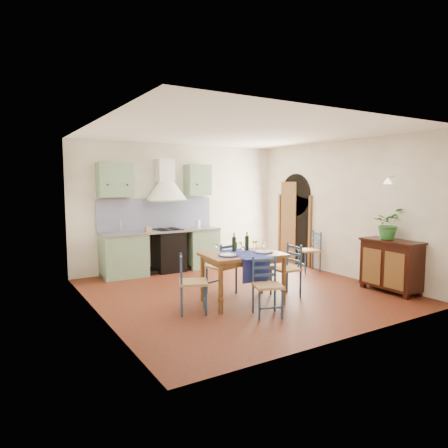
% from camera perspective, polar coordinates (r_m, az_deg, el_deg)
% --- Properties ---
extents(floor, '(5.00, 5.00, 0.00)m').
position_cam_1_polar(floor, '(7.28, 2.44, -9.56)').
color(floor, '#421C0E').
rests_on(floor, ground).
extents(back_wall, '(5.00, 0.96, 2.80)m').
position_cam_1_polar(back_wall, '(8.86, -8.34, 0.09)').
color(back_wall, white).
rests_on(back_wall, ground).
extents(right_wall, '(0.26, 5.00, 2.80)m').
position_cam_1_polar(right_wall, '(8.86, 15.00, 1.81)').
color(right_wall, white).
rests_on(right_wall, ground).
extents(left_wall, '(0.04, 5.00, 2.80)m').
position_cam_1_polar(left_wall, '(6.02, -17.71, 0.45)').
color(left_wall, white).
rests_on(left_wall, ground).
extents(ceiling, '(5.00, 5.00, 0.01)m').
position_cam_1_polar(ceiling, '(7.06, 2.55, 12.93)').
color(ceiling, white).
rests_on(ceiling, back_wall).
extents(dining_table, '(1.34, 1.03, 1.12)m').
position_cam_1_polar(dining_table, '(6.47, 2.76, -5.03)').
color(dining_table, brown).
rests_on(dining_table, ground).
extents(chair_near, '(0.51, 0.51, 0.85)m').
position_cam_1_polar(chair_near, '(5.94, 6.16, -8.76)').
color(chair_near, navy).
rests_on(chair_near, ground).
extents(chair_far, '(0.51, 0.51, 0.92)m').
position_cam_1_polar(chair_far, '(7.00, -0.19, -6.21)').
color(chair_far, navy).
rests_on(chair_far, ground).
extents(chair_left, '(0.55, 0.55, 0.88)m').
position_cam_1_polar(chair_left, '(6.03, -4.72, -8.38)').
color(chair_left, navy).
rests_on(chair_left, ground).
extents(chair_right, '(0.43, 0.43, 0.89)m').
position_cam_1_polar(chair_right, '(6.98, 9.02, -6.40)').
color(chair_right, navy).
rests_on(chair_right, ground).
extents(chair_spare, '(0.51, 0.51, 0.88)m').
position_cam_1_polar(chair_spare, '(8.99, 12.28, -3.73)').
color(chair_spare, navy).
rests_on(chair_spare, ground).
extents(sideboard, '(0.50, 1.05, 0.94)m').
position_cam_1_polar(sideboard, '(7.71, 22.75, -5.26)').
color(sideboard, black).
rests_on(sideboard, ground).
extents(potted_plant, '(0.62, 0.58, 0.56)m').
position_cam_1_polar(potted_plant, '(7.71, 22.31, 0.06)').
color(potted_plant, '#2C6F2D').
rests_on(potted_plant, sideboard).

